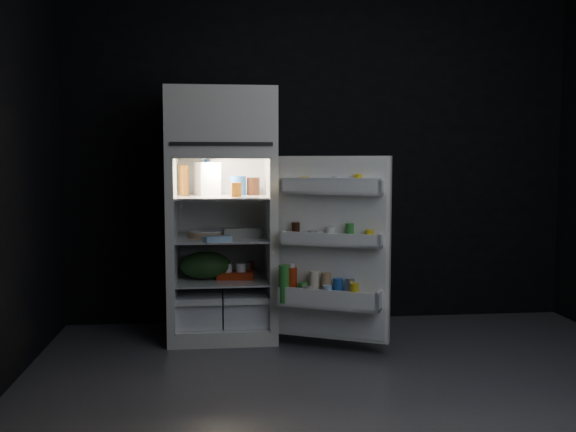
{
  "coord_description": "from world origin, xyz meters",
  "views": [
    {
      "loc": [
        -0.81,
        -3.35,
        1.28
      ],
      "look_at": [
        -0.34,
        1.0,
        0.9
      ],
      "focal_mm": 40.0,
      "sensor_mm": 36.0,
      "label": 1
    }
  ],
  "objects": [
    {
      "name": "flat_package",
      "position": [
        -0.83,
        1.03,
        0.75
      ],
      "size": [
        0.21,
        0.16,
        0.04
      ],
      "primitive_type": "cube",
      "rotation": [
        0.0,
        0.0,
        0.42
      ],
      "color": "#8EBADC",
      "rests_on": "refrigerator"
    },
    {
      "name": "jam_jar",
      "position": [
        -0.56,
        1.33,
        1.09
      ],
      "size": [
        0.11,
        0.11,
        0.13
      ],
      "primitive_type": "cylinder",
      "rotation": [
        0.0,
        0.0,
        -0.18
      ],
      "color": "black",
      "rests_on": "refrigerator"
    },
    {
      "name": "yogurt_tray",
      "position": [
        -0.69,
        1.24,
        0.45
      ],
      "size": [
        0.27,
        0.16,
        0.05
      ],
      "primitive_type": "cube",
      "rotation": [
        0.0,
        0.0,
        -0.08
      ],
      "color": "#A42A0E",
      "rests_on": "refrigerator"
    },
    {
      "name": "egg_carton",
      "position": [
        -0.64,
        1.23,
        0.76
      ],
      "size": [
        0.28,
        0.12,
        0.07
      ],
      "primitive_type": "cube",
      "rotation": [
        0.0,
        0.0,
        0.09
      ],
      "color": "gray",
      "rests_on": "refrigerator"
    },
    {
      "name": "wrapped_pkg",
      "position": [
        -0.58,
        1.45,
        0.75
      ],
      "size": [
        0.12,
        0.11,
        0.05
      ],
      "primitive_type": "cube",
      "rotation": [
        0.0,
        0.0,
        0.17
      ],
      "color": "beige",
      "rests_on": "refrigerator"
    },
    {
      "name": "wall_front",
      "position": [
        0.0,
        -1.7,
        1.35
      ],
      "size": [
        4.0,
        0.0,
        2.7
      ],
      "primitive_type": "cube",
      "color": "black",
      "rests_on": "ground"
    },
    {
      "name": "mayo_jar",
      "position": [
        -0.67,
        1.33,
        1.1
      ],
      "size": [
        0.14,
        0.14,
        0.14
      ],
      "primitive_type": "cylinder",
      "rotation": [
        0.0,
        0.0,
        0.2
      ],
      "color": "#1D4DA0",
      "rests_on": "refrigerator"
    },
    {
      "name": "refrigerator",
      "position": [
        -0.79,
        1.32,
        0.96
      ],
      "size": [
        0.76,
        0.71,
        1.78
      ],
      "color": "white",
      "rests_on": "ground"
    },
    {
      "name": "floor",
      "position": [
        0.0,
        0.0,
        0.0
      ],
      "size": [
        4.0,
        3.4,
        0.0
      ],
      "primitive_type": "cube",
      "color": "#4E4E53",
      "rests_on": "ground"
    },
    {
      "name": "wall_back",
      "position": [
        0.0,
        1.7,
        1.35
      ],
      "size": [
        4.0,
        0.0,
        2.7
      ],
      "primitive_type": "cube",
      "color": "black",
      "rests_on": "ground"
    },
    {
      "name": "small_can_red",
      "position": [
        -0.58,
        1.43,
        0.47
      ],
      "size": [
        0.06,
        0.06,
        0.09
      ],
      "primitive_type": "cylinder",
      "rotation": [
        0.0,
        0.0,
        0.07
      ],
      "color": "#A42A0E",
      "rests_on": "refrigerator"
    },
    {
      "name": "small_carton",
      "position": [
        -0.69,
        1.14,
        1.08
      ],
      "size": [
        0.08,
        0.06,
        0.1
      ],
      "primitive_type": "cube",
      "rotation": [
        0.0,
        0.0,
        0.17
      ],
      "color": "orange",
      "rests_on": "refrigerator"
    },
    {
      "name": "pie",
      "position": [
        -0.88,
        1.33,
        0.75
      ],
      "size": [
        0.34,
        0.34,
        0.04
      ],
      "primitive_type": "cylinder",
      "rotation": [
        0.0,
        0.0,
        0.07
      ],
      "color": "tan",
      "rests_on": "refrigerator"
    },
    {
      "name": "fridge_door",
      "position": [
        -0.08,
        0.78,
        0.68
      ],
      "size": [
        0.73,
        0.49,
        1.22
      ],
      "color": "white",
      "rests_on": "ground"
    },
    {
      "name": "amber_bottle",
      "position": [
        -1.06,
        1.37,
        1.14
      ],
      "size": [
        0.09,
        0.09,
        0.22
      ],
      "primitive_type": "cylinder",
      "rotation": [
        0.0,
        0.0,
        0.21
      ],
      "color": "#B0641C",
      "rests_on": "refrigerator"
    },
    {
      "name": "milk_jug",
      "position": [
        -0.89,
        1.36,
        1.15
      ],
      "size": [
        0.2,
        0.2,
        0.24
      ],
      "primitive_type": "cube",
      "rotation": [
        0.0,
        0.0,
        0.36
      ],
      "color": "white",
      "rests_on": "refrigerator"
    },
    {
      "name": "small_can_silver",
      "position": [
        -0.6,
        1.42,
        0.47
      ],
      "size": [
        0.07,
        0.07,
        0.09
      ],
      "primitive_type": "cylinder",
      "rotation": [
        0.0,
        0.0,
        -0.04
      ],
      "color": "white",
      "rests_on": "refrigerator"
    },
    {
      "name": "produce_bag",
      "position": [
        -0.91,
        1.27,
        0.52
      ],
      "size": [
        0.39,
        0.33,
        0.2
      ],
      "primitive_type": "ellipsoid",
      "rotation": [
        0.0,
        0.0,
        0.07
      ],
      "color": "#193815",
      "rests_on": "refrigerator"
    }
  ]
}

